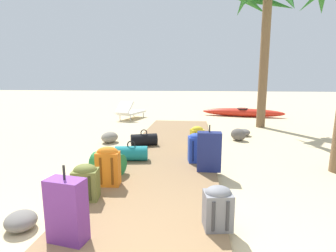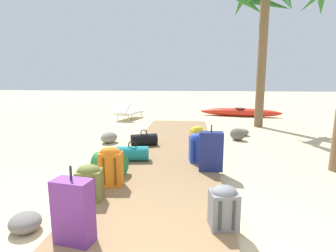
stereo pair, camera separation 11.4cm
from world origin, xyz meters
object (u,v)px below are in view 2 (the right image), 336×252
at_px(backpack_blue, 197,147).
at_px(suitcase_purple, 73,211).
at_px(duffel_bag_green, 110,164).
at_px(kayak, 240,112).
at_px(backpack_orange, 111,165).
at_px(lounge_chair, 128,111).
at_px(suitcase_navy, 211,151).
at_px(duffel_bag_teal, 132,153).
at_px(backpack_grey, 224,206).
at_px(duffel_bag_black, 144,140).
at_px(backpack_yellow, 197,137).
at_px(palm_tree_far_right, 264,15).
at_px(backpack_olive, 89,182).

bearing_deg(backpack_blue, suitcase_purple, -114.58).
bearing_deg(duffel_bag_green, kayak, 65.88).
relative_size(backpack_orange, kayak, 0.17).
bearing_deg(lounge_chair, duffel_bag_green, -78.74).
distance_m(suitcase_navy, duffel_bag_teal, 1.55).
relative_size(backpack_grey, backpack_orange, 0.79).
height_order(duffel_bag_black, backpack_blue, backpack_blue).
distance_m(duffel_bag_black, kayak, 6.66).
xyz_separation_m(duffel_bag_black, duffel_bag_teal, (-0.01, -1.18, 0.00)).
xyz_separation_m(backpack_grey, backpack_orange, (-1.55, 0.99, 0.06)).
bearing_deg(duffel_bag_green, backpack_blue, 28.85).
bearing_deg(backpack_yellow, backpack_blue, -91.47).
xyz_separation_m(backpack_blue, kayak, (2.00, 6.93, -0.19)).
relative_size(duffel_bag_teal, backpack_orange, 1.11).
height_order(suitcase_navy, backpack_orange, suitcase_navy).
xyz_separation_m(duffel_bag_green, backpack_grey, (1.72, -1.47, 0.07)).
relative_size(backpack_orange, palm_tree_far_right, 0.13).
bearing_deg(kayak, duffel_bag_teal, -114.91).
relative_size(backpack_grey, kayak, 0.13).
xyz_separation_m(duffel_bag_black, kayak, (3.24, 5.82, -0.04)).
relative_size(backpack_olive, backpack_yellow, 0.93).
bearing_deg(duffel_bag_black, duffel_bag_teal, -90.49).
distance_m(suitcase_navy, suitcase_purple, 2.64).
bearing_deg(backpack_orange, suitcase_purple, -87.27).
distance_m(backpack_olive, duffel_bag_teal, 1.72).
relative_size(suitcase_navy, palm_tree_far_right, 0.17).
bearing_deg(duffel_bag_black, duffel_bag_green, -96.69).
bearing_deg(palm_tree_far_right, backpack_olive, -120.26).
height_order(duffel_bag_green, backpack_orange, backpack_orange).
bearing_deg(kayak, palm_tree_far_right, -86.06).
relative_size(backpack_blue, kayak, 0.16).
relative_size(suitcase_navy, backpack_olive, 1.67).
bearing_deg(duffel_bag_black, kayak, 60.91).
relative_size(suitcase_navy, duffel_bag_teal, 1.23).
bearing_deg(backpack_yellow, backpack_grey, -85.87).
height_order(suitcase_purple, backpack_yellow, suitcase_purple).
height_order(suitcase_navy, duffel_bag_black, suitcase_navy).
xyz_separation_m(backpack_blue, backpack_yellow, (0.02, 0.95, -0.02)).
relative_size(duffel_bag_teal, backpack_grey, 1.39).
relative_size(duffel_bag_black, duffel_bag_teal, 1.02).
relative_size(duffel_bag_teal, backpack_blue, 1.18).
bearing_deg(backpack_yellow, duffel_bag_teal, -141.38).
bearing_deg(backpack_olive, duffel_bag_black, 86.26).
bearing_deg(backpack_blue, suitcase_navy, -63.78).
height_order(duffel_bag_black, lounge_chair, lounge_chair).
distance_m(suitcase_navy, duffel_bag_black, 2.17).
distance_m(duffel_bag_black, backpack_yellow, 1.28).
bearing_deg(duffel_bag_green, duffel_bag_black, 83.31).
distance_m(backpack_orange, kayak, 8.85).
relative_size(suitcase_navy, backpack_orange, 1.36).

